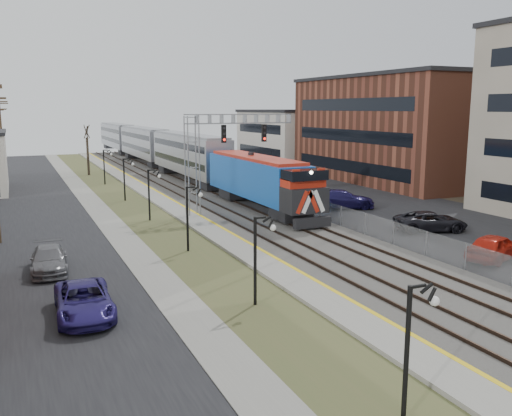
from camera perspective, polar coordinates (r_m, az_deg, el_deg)
ground at (r=20.26m, az=20.61°, el=-15.29°), size 160.00×160.00×0.00m
street_west at (r=48.52m, az=-21.67°, el=-0.46°), size 7.00×120.00×0.04m
sidewalk at (r=48.88m, az=-16.40°, el=-0.04°), size 2.00×120.00×0.08m
grass_median at (r=49.36m, az=-12.96°, el=0.21°), size 4.00×120.00×0.06m
platform at (r=49.99m, az=-9.59°, el=0.56°), size 2.00×120.00×0.24m
ballast_bed at (r=51.45m, az=-4.20°, el=0.93°), size 8.00×120.00×0.20m
parking_lot at (r=56.62m, az=7.30°, el=1.67°), size 16.00×120.00×0.04m
platform_edge at (r=50.19m, az=-8.62°, el=0.77°), size 0.24×120.00×0.01m
track_near at (r=50.78m, az=-6.32°, el=0.97°), size 1.58×120.00×0.15m
track_far at (r=51.94m, az=-2.64°, el=1.24°), size 1.58×120.00×0.15m
train at (r=79.11m, az=-10.41°, el=6.17°), size 3.00×85.85×5.33m
signal_gantry at (r=43.31m, az=-4.59°, el=6.46°), size 9.00×1.07×8.15m
lampposts at (r=33.02m, az=-7.38°, el=-1.13°), size 0.14×62.14×4.00m
fence at (r=52.89m, az=0.07°, el=1.99°), size 0.04×120.00×1.60m
buildings_east at (r=61.66m, az=20.63°, el=7.68°), size 16.00×76.00×15.00m
bare_trees at (r=51.98m, az=-23.35°, el=3.10°), size 12.30×42.30×5.95m
car_lot_a at (r=33.76m, az=23.84°, el=-3.84°), size 4.84×3.13×1.53m
car_lot_c at (r=40.10m, az=17.91°, el=-1.39°), size 5.51×3.81×1.40m
car_lot_d at (r=47.42m, az=9.05°, el=0.88°), size 6.00×4.03×1.61m
car_lot_e at (r=49.75m, az=5.81°, el=1.36°), size 4.62×2.12×1.53m
car_lot_f at (r=56.12m, az=2.74°, el=2.30°), size 3.87×1.36×1.27m
car_street_a at (r=23.91m, az=-17.65°, el=-9.36°), size 2.40×4.92×1.35m
car_street_b at (r=30.81m, az=-20.97°, el=-5.17°), size 2.04×4.55×1.30m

